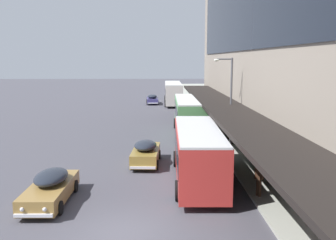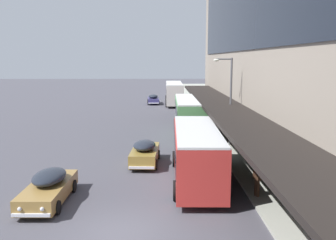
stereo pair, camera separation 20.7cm
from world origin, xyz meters
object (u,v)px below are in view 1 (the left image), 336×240
(pedestrian_at_kerb, at_px, (259,176))
(sedan_lead_near, at_px, (51,187))
(sedan_trailing_near, at_px, (152,99))
(transit_bus_kerbside_front, at_px, (189,114))
(sedan_far_back, at_px, (146,153))
(street_lamp, at_px, (229,95))
(transit_bus_kerbside_far, at_px, (173,92))
(transit_bus_kerbside_rear, at_px, (198,151))
(sedan_trailing_mid, at_px, (170,93))

(pedestrian_at_kerb, bearing_deg, sedan_lead_near, -178.93)
(sedan_trailing_near, height_order, sedan_lead_near, sedan_lead_near)
(transit_bus_kerbside_front, bearing_deg, pedestrian_at_kerb, -82.37)
(transit_bus_kerbside_front, relative_size, sedan_trailing_near, 2.17)
(sedan_far_back, height_order, street_lamp, street_lamp)
(street_lamp, bearing_deg, sedan_trailing_near, 102.64)
(transit_bus_kerbside_front, height_order, pedestrian_at_kerb, transit_bus_kerbside_front)
(transit_bus_kerbside_front, bearing_deg, sedan_trailing_near, 98.96)
(sedan_lead_near, bearing_deg, sedan_far_back, 56.21)
(transit_bus_kerbside_far, bearing_deg, transit_bus_kerbside_rear, -90.04)
(transit_bus_kerbside_rear, bearing_deg, sedan_far_back, 129.94)
(transit_bus_kerbside_rear, xyz_separation_m, sedan_trailing_mid, (-0.10, 47.34, -1.02))
(transit_bus_kerbside_far, height_order, sedan_far_back, transit_bus_kerbside_far)
(sedan_far_back, distance_m, pedestrian_at_kerb, 8.60)
(sedan_far_back, height_order, sedan_lead_near, sedan_far_back)
(transit_bus_kerbside_front, height_order, sedan_far_back, transit_bus_kerbside_front)
(transit_bus_kerbside_front, distance_m, sedan_trailing_near, 24.50)
(sedan_lead_near, bearing_deg, sedan_trailing_near, 84.06)
(sedan_trailing_near, xyz_separation_m, street_lamp, (6.49, -28.95, 3.38))
(transit_bus_kerbside_front, relative_size, sedan_lead_near, 1.99)
(transit_bus_kerbside_front, relative_size, sedan_trailing_mid, 2.07)
(transit_bus_kerbside_front, bearing_deg, transit_bus_kerbside_rear, -92.56)
(sedan_lead_near, bearing_deg, transit_bus_kerbside_rear, 21.17)
(sedan_lead_near, bearing_deg, pedestrian_at_kerb, 1.07)
(transit_bus_kerbside_front, xyz_separation_m, street_lamp, (2.68, -4.78, 2.21))
(transit_bus_kerbside_far, bearing_deg, pedestrian_at_kerb, -86.09)
(transit_bus_kerbside_far, xyz_separation_m, sedan_trailing_mid, (-0.12, 10.17, -1.14))
(sedan_trailing_near, bearing_deg, transit_bus_kerbside_far, -6.85)
(transit_bus_kerbside_front, xyz_separation_m, sedan_lead_near, (-8.02, -16.27, -1.16))
(transit_bus_kerbside_rear, relative_size, sedan_far_back, 2.08)
(transit_bus_kerbside_front, bearing_deg, sedan_trailing_mid, 91.18)
(transit_bus_kerbside_far, bearing_deg, sedan_lead_near, -100.53)
(transit_bus_kerbside_far, distance_m, pedestrian_at_kerb, 39.96)
(sedan_trailing_near, distance_m, pedestrian_at_kerb, 40.69)
(transit_bus_kerbside_rear, bearing_deg, pedestrian_at_kerb, -44.30)
(pedestrian_at_kerb, bearing_deg, transit_bus_kerbside_front, 97.63)
(transit_bus_kerbside_rear, distance_m, sedan_far_back, 4.86)
(transit_bus_kerbside_far, relative_size, pedestrian_at_kerb, 6.20)
(transit_bus_kerbside_rear, height_order, pedestrian_at_kerb, transit_bus_kerbside_rear)
(transit_bus_kerbside_far, xyz_separation_m, sedan_far_back, (-3.08, -33.52, -1.10))
(transit_bus_kerbside_rear, relative_size, street_lamp, 1.35)
(sedan_far_back, relative_size, street_lamp, 0.65)
(transit_bus_kerbside_front, xyz_separation_m, sedan_far_back, (-3.65, -9.74, -1.12))
(sedan_far_back, relative_size, pedestrian_at_kerb, 2.39)
(transit_bus_kerbside_front, relative_size, street_lamp, 1.44)
(transit_bus_kerbside_rear, height_order, sedan_lead_near, transit_bus_kerbside_rear)
(sedan_trailing_mid, xyz_separation_m, sedan_lead_near, (-7.32, -50.22, 0.00))
(street_lamp, bearing_deg, pedestrian_at_kerb, -92.67)
(sedan_far_back, bearing_deg, sedan_trailing_near, 90.27)
(pedestrian_at_kerb, bearing_deg, sedan_far_back, 132.51)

